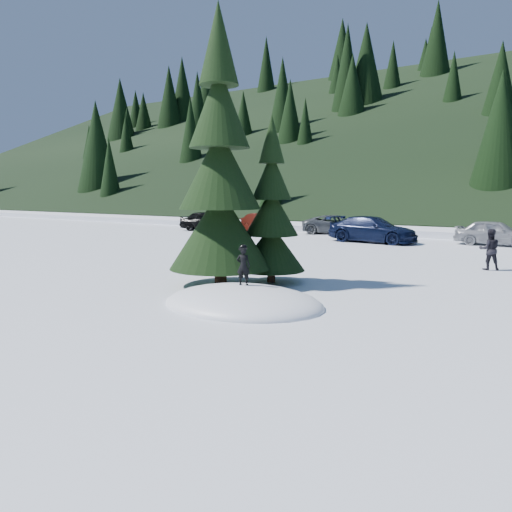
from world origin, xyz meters
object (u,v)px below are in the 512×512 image
Objects in this scene: spruce_tall at (220,180)px; car_1 at (265,223)px; car_0 at (209,221)px; car_3 at (373,229)px; spruce_short at (271,218)px; car_2 at (336,224)px; child_skier at (243,266)px; adult_0 at (489,249)px; car_4 at (495,233)px.

spruce_tall is 1.99× the size of car_1.
car_0 is 13.70m from car_3.
spruce_short is at bearing -124.21° from car_1.
car_3 is at bearing -82.21° from car_1.
spruce_short is 19.88m from car_2.
car_2 is at bearing 109.63° from spruce_short.
car_2 is (4.69, 2.12, -0.05)m from car_1.
spruce_short is 5.27× the size of child_skier.
car_3 reaches higher than car_0.
car_1 is at bearing -53.66° from adult_0.
car_0 is (-16.93, 18.62, -0.23)m from child_skier.
car_0 reaches higher than car_4.
adult_0 is at bearing -123.43° from car_0.
car_1 is (-10.35, 17.96, -2.61)m from spruce_tall.
adult_0 reaches higher than child_skier.
adult_0 is at bearing 52.20° from spruce_short.
car_2 is at bearing 79.82° from car_4.
car_3 reaches higher than car_2.
adult_0 is 0.33× the size of car_2.
adult_0 is 0.35× the size of car_0.
spruce_short is 1.24× the size of car_1.
adult_0 reaches higher than car_0.
spruce_tall is 22.78m from car_0.
child_skier is 0.24× the size of car_1.
car_2 is at bearing -44.28° from car_1.
car_4 is at bearing -66.73° from car_3.
spruce_tall is at bearing -128.68° from car_1.
car_1 is at bearing -77.26° from child_skier.
spruce_tall is 16.01m from car_3.
child_skier is 22.97m from car_2.
car_2 is at bearing 105.75° from spruce_tall.
car_4 is (4.98, 18.00, -2.61)m from spruce_tall.
child_skier is at bearing -126.23° from car_1.
child_skier is at bearing -148.82° from car_0.
spruce_short is 8.86m from adult_0.
car_1 reaches higher than car_2.
adult_0 is 22.98m from car_0.
spruce_short is 1.02× the size of car_3.
car_0 is 9.70m from car_2.
car_2 is 10.84m from car_4.
adult_0 is 19.30m from car_1.
car_4 is (2.94, 19.56, -0.28)m from child_skier.
spruce_short reaches higher than car_4.
spruce_tall is 1.80× the size of car_2.
child_skier reaches higher than car_4.
spruce_tall is 3.47m from child_skier.
child_skier is at bearing -37.42° from spruce_tall.
car_4 is at bearing -68.47° from car_1.
adult_0 reaches higher than car_3.
spruce_tall is at bearing -125.54° from spruce_short.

